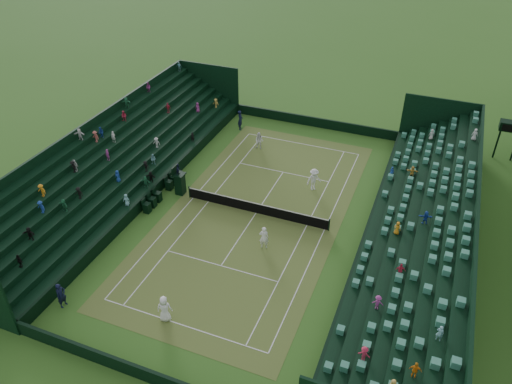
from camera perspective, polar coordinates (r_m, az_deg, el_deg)
ground at (r=38.71m, az=0.00°, el=-2.44°), size 160.00×160.00×0.00m
court_surface at (r=38.71m, az=0.00°, el=-2.43°), size 12.97×26.77×0.01m
perimeter_wall_north at (r=51.38m, az=6.65°, el=7.97°), size 17.17×0.20×1.00m
perimeter_wall_south at (r=28.55m, az=-12.65°, el=-19.64°), size 17.17×0.20×1.00m
perimeter_wall_east at (r=36.78m, az=12.41°, el=-4.71°), size 0.20×31.77×1.00m
perimeter_wall_west at (r=41.74m, az=-10.88°, el=0.75°), size 0.20×31.77×1.00m
north_grandstand at (r=36.04m, az=19.12°, el=-4.83°), size 6.60×32.00×4.90m
south_grandstand at (r=43.35m, az=-15.76°, el=3.03°), size 6.60×32.00×4.90m
tennis_net at (r=38.40m, az=0.00°, el=-1.81°), size 11.67×0.10×1.06m
scoreboard_tower at (r=49.45m, az=27.15°, el=6.54°), size 2.00×1.00×3.70m
umpire_chair at (r=40.73m, az=-8.73°, el=1.25°), size 0.89×0.89×2.80m
courtside_chairs at (r=41.16m, az=-10.54°, el=0.17°), size 0.54×5.51×1.17m
player_near_west at (r=30.70m, az=-10.41°, el=-12.99°), size 1.05×0.88×1.84m
player_near_east at (r=34.99m, az=0.91°, el=-5.22°), size 0.76×0.60×1.82m
player_far_west at (r=46.81m, az=0.37°, el=5.86°), size 0.81×0.63×1.66m
player_far_east at (r=41.13m, az=6.63°, el=1.43°), size 1.41×1.39×1.95m
line_judge_north at (r=50.28m, az=-1.81°, el=8.23°), size 0.68×0.85×2.03m
line_judge_south at (r=33.20m, az=-21.37°, el=-10.93°), size 0.50×0.69×1.78m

